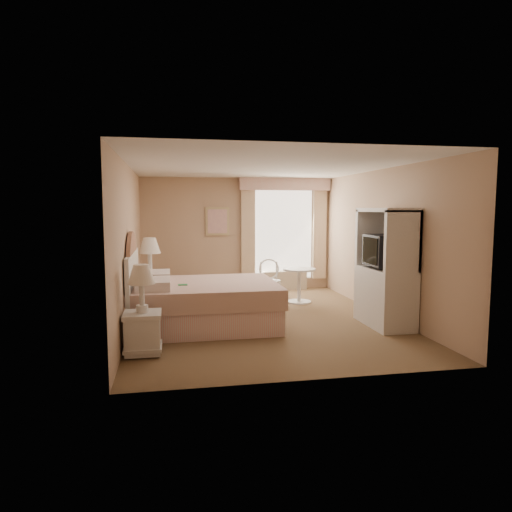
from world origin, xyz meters
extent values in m
cube|color=brown|center=(0.00, 0.00, 0.00)|extent=(4.20, 5.50, 0.01)
cube|color=silver|center=(0.00, 0.00, 2.50)|extent=(4.20, 5.50, 0.01)
cube|color=tan|center=(0.00, 2.75, 1.25)|extent=(4.20, 0.01, 2.50)
cube|color=tan|center=(0.00, -2.75, 1.25)|extent=(4.20, 0.01, 2.50)
cube|color=tan|center=(-2.10, 0.00, 1.25)|extent=(0.01, 5.50, 2.50)
cube|color=tan|center=(2.10, 0.00, 1.25)|extent=(0.01, 5.50, 2.50)
cube|color=white|center=(1.05, 2.72, 1.25)|extent=(1.30, 0.02, 2.00)
cube|color=beige|center=(0.22, 2.67, 1.25)|extent=(0.30, 0.08, 2.05)
cube|color=beige|center=(1.88, 2.67, 1.25)|extent=(0.30, 0.08, 2.05)
cube|color=pink|center=(1.05, 2.63, 2.37)|extent=(2.05, 0.20, 0.28)
cube|color=beige|center=(1.05, 2.63, 0.21)|extent=(1.00, 0.22, 0.42)
cube|color=tan|center=(-0.45, 2.72, 1.55)|extent=(0.52, 0.03, 0.62)
cube|color=beige|center=(-0.45, 2.70, 1.55)|extent=(0.42, 0.02, 0.52)
cube|color=pink|center=(-1.00, -0.25, 0.19)|extent=(2.24, 1.70, 0.38)
cube|color=#D2AA9D|center=(-1.00, -0.25, 0.53)|extent=(2.30, 1.77, 0.30)
cube|color=beige|center=(-1.73, -0.66, 0.75)|extent=(0.48, 0.66, 0.15)
cube|color=beige|center=(-1.73, 0.15, 0.75)|extent=(0.48, 0.66, 0.15)
cube|color=#23813D|center=(-1.30, -0.41, 0.69)|extent=(0.14, 0.10, 0.01)
cube|color=silver|center=(-2.05, -0.25, 0.59)|extent=(0.06, 1.81, 1.17)
cylinder|color=#A67458|center=(-2.05, -0.25, 0.69)|extent=(0.05, 1.60, 1.60)
cube|color=silver|center=(-1.84, -1.52, 0.25)|extent=(0.43, 0.43, 0.46)
cube|color=silver|center=(-1.84, -1.52, 0.51)|extent=(0.46, 0.46, 0.06)
cube|color=silver|center=(-1.84, -1.52, 0.09)|extent=(0.46, 0.46, 0.05)
cylinder|color=silver|center=(-1.84, -1.52, 0.58)|extent=(0.15, 0.15, 0.09)
cylinder|color=silver|center=(-1.84, -1.52, 0.77)|extent=(0.06, 0.06, 0.37)
cone|color=white|center=(-1.84, -1.52, 1.02)|extent=(0.33, 0.33, 0.24)
cube|color=silver|center=(-1.84, 1.02, 0.29)|extent=(0.49, 0.49, 0.53)
cube|color=silver|center=(-1.84, 1.02, 0.59)|extent=(0.53, 0.53, 0.06)
cube|color=silver|center=(-1.84, 1.02, 0.11)|extent=(0.53, 0.53, 0.05)
cylinder|color=silver|center=(-1.84, 1.02, 0.67)|extent=(0.17, 0.17, 0.11)
cylinder|color=silver|center=(-1.84, 1.02, 0.89)|extent=(0.07, 0.07, 0.43)
cone|color=white|center=(-1.84, 1.02, 1.17)|extent=(0.38, 0.38, 0.28)
cylinder|color=silver|center=(0.98, 1.18, 0.01)|extent=(0.47, 0.47, 0.03)
cylinder|color=silver|center=(0.98, 1.18, 0.33)|extent=(0.07, 0.07, 0.63)
cylinder|color=silver|center=(0.98, 1.18, 0.65)|extent=(0.63, 0.63, 0.04)
cylinder|color=silver|center=(0.25, 1.10, 0.21)|extent=(0.03, 0.03, 0.42)
cylinder|color=silver|center=(0.56, 1.08, 0.21)|extent=(0.03, 0.03, 0.42)
cylinder|color=silver|center=(0.26, 1.41, 0.21)|extent=(0.03, 0.03, 0.42)
cylinder|color=silver|center=(0.58, 1.39, 0.21)|extent=(0.03, 0.03, 0.42)
cylinder|color=silver|center=(0.41, 1.25, 0.43)|extent=(0.43, 0.43, 0.04)
torus|color=silver|center=(0.42, 1.38, 0.65)|extent=(0.41, 0.12, 0.40)
cylinder|color=silver|center=(0.26, 1.41, 0.60)|extent=(0.03, 0.03, 0.37)
cylinder|color=silver|center=(0.58, 1.39, 0.60)|extent=(0.03, 0.03, 0.37)
cube|color=silver|center=(1.81, -0.76, 0.45)|extent=(0.55, 1.11, 0.90)
cube|color=silver|center=(1.81, -1.27, 1.36)|extent=(0.55, 0.08, 0.90)
cube|color=silver|center=(1.81, -0.24, 1.36)|extent=(0.55, 0.08, 0.90)
cube|color=silver|center=(1.81, -0.76, 1.81)|extent=(0.55, 1.11, 0.06)
cube|color=silver|center=(2.06, -0.76, 1.36)|extent=(0.04, 1.11, 0.90)
cube|color=black|center=(1.78, -0.76, 1.19)|extent=(0.48, 0.60, 0.48)
cube|color=black|center=(1.54, -0.76, 1.19)|extent=(0.02, 0.50, 0.40)
camera|label=1|loc=(-1.48, -7.28, 1.84)|focal=32.00mm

